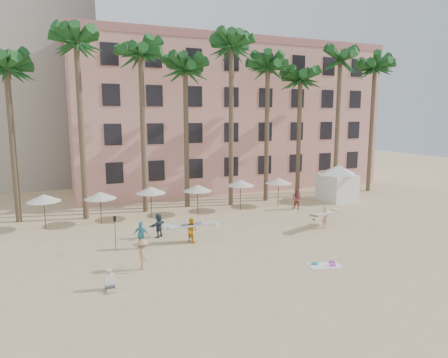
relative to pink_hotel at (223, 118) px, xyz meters
The scene contains 11 objects.
ground 28.09m from the pink_hotel, 105.07° to the right, with size 120.00×120.00×0.00m, color #D1B789.
pink_hotel is the anchor object (origin of this frame).
palm_row 13.71m from the pink_hotel, 120.56° to the right, with size 44.40×5.40×16.30m.
umbrella_row 17.73m from the pink_hotel, 126.53° to the right, with size 22.50×2.70×2.73m.
cabana 16.31m from the pink_hotel, 64.43° to the right, with size 4.90×4.90×3.50m.
beach_towel 29.22m from the pink_hotel, 100.82° to the right, with size 1.98×1.38×0.14m.
carrier_yellow 22.55m from the pink_hotel, 91.72° to the right, with size 3.35×2.00×1.65m.
carrier_white 24.45m from the pink_hotel, 117.85° to the right, with size 3.20×1.42×1.66m.
beachgoers 23.10m from the pink_hotel, 116.66° to the right, with size 16.47×9.89×1.87m.
paddle 26.72m from the pink_hotel, 127.74° to the right, with size 0.18×0.04×2.23m.
seated_man 32.11m from the pink_hotel, 122.84° to the right, with size 0.44×0.78×1.01m.
Camera 1 is at (-11.90, -19.21, 8.41)m, focal length 32.00 mm.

